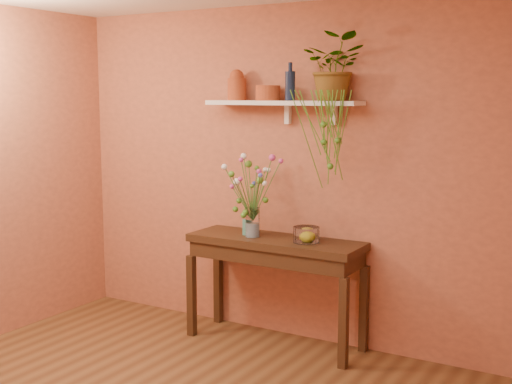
{
  "coord_description": "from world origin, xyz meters",
  "views": [
    {
      "loc": [
        2.6,
        -2.84,
        1.98
      ],
      "look_at": [
        0.0,
        1.55,
        1.25
      ],
      "focal_mm": 47.64,
      "sensor_mm": 36.0,
      "label": 1
    }
  ],
  "objects_px": {
    "blue_bottle": "(290,85)",
    "glass_vase": "(253,224)",
    "terracotta_jug": "(237,86)",
    "spider_plant": "(336,67)",
    "sideboard": "(275,254)",
    "glass_bowl": "(306,235)",
    "bouquet": "(250,183)"
  },
  "relations": [
    {
      "from": "glass_vase",
      "to": "blue_bottle",
      "type": "bearing_deg",
      "value": 27.45
    },
    {
      "from": "sideboard",
      "to": "glass_bowl",
      "type": "bearing_deg",
      "value": -3.53
    },
    {
      "from": "terracotta_jug",
      "to": "spider_plant",
      "type": "distance_m",
      "value": 0.89
    },
    {
      "from": "glass_vase",
      "to": "glass_bowl",
      "type": "xyz_separation_m",
      "value": [
        0.46,
        0.03,
        -0.04
      ]
    },
    {
      "from": "glass_bowl",
      "to": "glass_vase",
      "type": "bearing_deg",
      "value": -176.65
    },
    {
      "from": "blue_bottle",
      "to": "glass_vase",
      "type": "relative_size",
      "value": 1.23
    },
    {
      "from": "sideboard",
      "to": "glass_bowl",
      "type": "xyz_separation_m",
      "value": [
        0.28,
        -0.02,
        0.18
      ]
    },
    {
      "from": "sideboard",
      "to": "glass_vase",
      "type": "bearing_deg",
      "value": -166.32
    },
    {
      "from": "terracotta_jug",
      "to": "blue_bottle",
      "type": "xyz_separation_m",
      "value": [
        0.52,
        -0.05,
        -0.0
      ]
    },
    {
      "from": "blue_bottle",
      "to": "glass_vase",
      "type": "distance_m",
      "value": 1.13
    },
    {
      "from": "blue_bottle",
      "to": "glass_vase",
      "type": "bearing_deg",
      "value": -152.55
    },
    {
      "from": "sideboard",
      "to": "blue_bottle",
      "type": "height_order",
      "value": "blue_bottle"
    },
    {
      "from": "glass_vase",
      "to": "glass_bowl",
      "type": "bearing_deg",
      "value": 3.35
    },
    {
      "from": "blue_bottle",
      "to": "glass_bowl",
      "type": "bearing_deg",
      "value": -27.65
    },
    {
      "from": "blue_bottle",
      "to": "spider_plant",
      "type": "relative_size",
      "value": 0.58
    },
    {
      "from": "spider_plant",
      "to": "glass_vase",
      "type": "height_order",
      "value": "spider_plant"
    },
    {
      "from": "terracotta_jug",
      "to": "glass_vase",
      "type": "distance_m",
      "value": 1.14
    },
    {
      "from": "blue_bottle",
      "to": "sideboard",
      "type": "bearing_deg",
      "value": -130.22
    },
    {
      "from": "sideboard",
      "to": "terracotta_jug",
      "type": "height_order",
      "value": "terracotta_jug"
    },
    {
      "from": "blue_bottle",
      "to": "bouquet",
      "type": "relative_size",
      "value": 0.55
    },
    {
      "from": "glass_bowl",
      "to": "terracotta_jug",
      "type": "bearing_deg",
      "value": 167.87
    },
    {
      "from": "blue_bottle",
      "to": "spider_plant",
      "type": "height_order",
      "value": "spider_plant"
    },
    {
      "from": "terracotta_jug",
      "to": "glass_bowl",
      "type": "height_order",
      "value": "terracotta_jug"
    },
    {
      "from": "bouquet",
      "to": "glass_bowl",
      "type": "relative_size",
      "value": 2.65
    },
    {
      "from": "spider_plant",
      "to": "glass_vase",
      "type": "xyz_separation_m",
      "value": [
        -0.62,
        -0.18,
        -1.23
      ]
    },
    {
      "from": "spider_plant",
      "to": "glass_vase",
      "type": "distance_m",
      "value": 1.38
    },
    {
      "from": "blue_bottle",
      "to": "glass_vase",
      "type": "xyz_separation_m",
      "value": [
        -0.26,
        -0.13,
        -1.09
      ]
    },
    {
      "from": "terracotta_jug",
      "to": "spider_plant",
      "type": "xyz_separation_m",
      "value": [
        0.88,
        -0.01,
        0.13
      ]
    },
    {
      "from": "sideboard",
      "to": "glass_vase",
      "type": "relative_size",
      "value": 6.02
    },
    {
      "from": "blue_bottle",
      "to": "bouquet",
      "type": "height_order",
      "value": "blue_bottle"
    },
    {
      "from": "glass_bowl",
      "to": "spider_plant",
      "type": "bearing_deg",
      "value": 43.81
    },
    {
      "from": "sideboard",
      "to": "spider_plant",
      "type": "distance_m",
      "value": 1.52
    }
  ]
}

